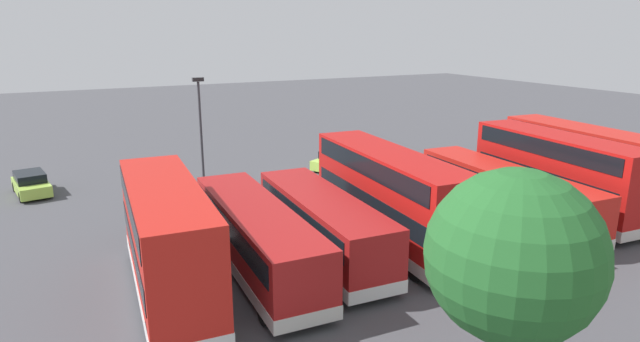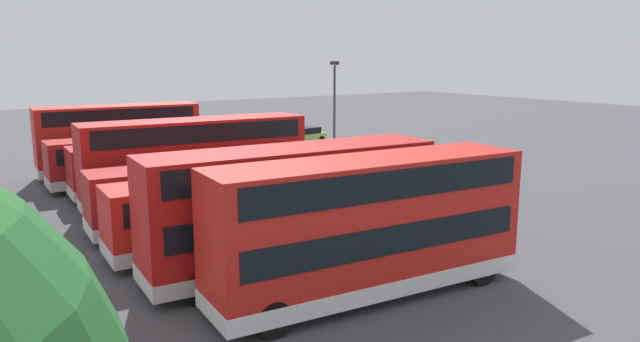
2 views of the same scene
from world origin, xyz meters
The scene contains 13 objects.
ground_plane centered at (0.00, 0.00, 0.00)m, with size 140.00×140.00×0.00m, color #47474C.
bus_double_decker_near_end centered at (-12.38, 11.31, 2.45)m, with size 3.34×10.92×4.55m.
bus_double_decker_second centered at (-9.06, 12.16, 2.45)m, with size 3.31×10.97×4.55m.
bus_single_deck_third centered at (-5.48, 11.83, 1.62)m, with size 3.26×12.02×2.95m.
bus_single_deck_fourth centered at (-2.04, 11.71, 1.62)m, with size 3.42×11.99×2.95m.
bus_double_decker_fifth centered at (1.83, 11.35, 2.45)m, with size 3.32×11.57×4.55m.
bus_single_deck_sixth centered at (5.60, 11.64, 1.62)m, with size 3.08×10.43×2.95m.
bus_single_deck_seventh centered at (8.83, 11.66, 1.62)m, with size 3.02×11.53×2.95m.
bus_double_decker_far_end centered at (12.66, 12.25, 2.45)m, with size 3.22×10.32×4.55m.
car_hatchback_silver centered at (17.84, -5.36, 0.70)m, with size 2.42×4.20×1.43m.
car_small_green centered at (-2.59, -2.28, 0.70)m, with size 4.35×3.50×1.43m.
lamp_post_tall centered at (7.69, -1.48, 4.33)m, with size 0.70×0.30×7.33m.
waste_bin_yellow centered at (11.34, 3.91, 0.47)m, with size 0.60×0.60×0.95m, color #333338.
Camera 2 is at (-26.66, 22.78, 7.71)m, focal length 33.34 mm.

